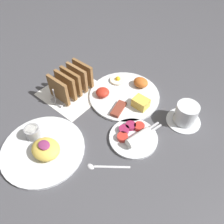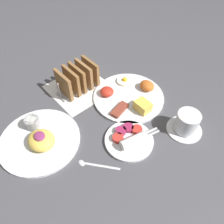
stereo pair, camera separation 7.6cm
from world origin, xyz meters
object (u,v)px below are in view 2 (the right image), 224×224
Objects in this scene: plate_foreground at (40,138)px; plate_breakfast at (129,96)px; plate_condiments at (130,138)px; coffee_cup at (186,123)px; toast_rack at (78,78)px.

plate_breakfast is at bearing 82.04° from plate_foreground.
plate_condiments is at bearing -43.79° from plate_breakfast.
coffee_cup is (0.24, 0.03, 0.03)m from plate_breakfast.
toast_rack is at bearing -146.63° from plate_breakfast.
plate_condiments is 0.64× the size of plate_foreground.
toast_rack is (-0.12, 0.25, 0.04)m from plate_foreground.
plate_condiments is 0.19m from coffee_cup.
plate_foreground is 1.47× the size of toast_rack.
plate_foreground is at bearing -63.27° from toast_rack.
toast_rack is at bearing -160.20° from coffee_cup.
coffee_cup is (0.09, 0.17, 0.02)m from plate_condiments.
toast_rack is at bearing 116.73° from plate_foreground.
coffee_cup reaches higher than plate_breakfast.
plate_foreground is (-0.05, -0.36, 0.00)m from plate_breakfast.
toast_rack is 1.50× the size of coffee_cup.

